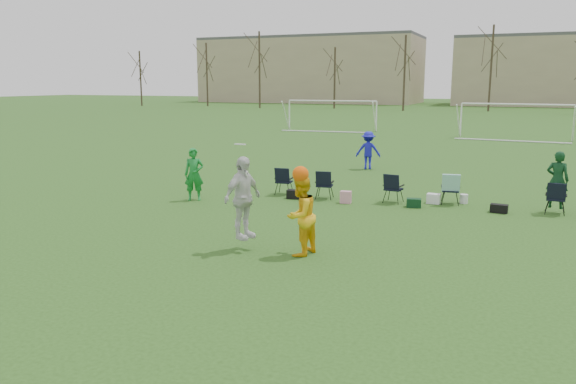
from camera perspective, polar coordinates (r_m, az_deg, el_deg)
The scene contains 9 objects.
ground at distance 11.72m, azimuth -1.41°, elevation -8.27°, with size 260.00×260.00×0.00m, color #264A17.
fielder_green_near at distance 18.92m, azimuth -9.52°, elevation 1.79°, with size 0.64×0.42×1.75m, color #167E2D.
fielder_blue at distance 25.75m, azimuth 8.15°, elevation 4.21°, with size 1.10×0.63×1.71m, color #1818B7.
center_contest at distance 12.82m, azimuth -1.52°, elevation -1.46°, with size 2.17×1.31×2.51m.
sideline_setup at distance 18.61m, azimuth 13.75°, elevation 0.46°, with size 9.38×1.74×1.88m.
goal_left at distance 46.46m, azimuth 4.49°, elevation 8.63°, with size 7.39×0.76×2.46m.
goal_mid at distance 42.14m, azimuth 22.14°, elevation 7.61°, with size 7.40×0.63×2.46m.
tree_line at distance 80.06m, azimuth 20.01°, elevation 11.29°, with size 110.28×3.28×11.40m.
building_row at distance 106.13m, azimuth 24.36°, elevation 11.26°, with size 126.00×16.00×13.00m.
Camera 1 is at (4.52, -10.09, 3.88)m, focal length 35.00 mm.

